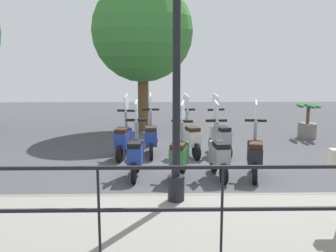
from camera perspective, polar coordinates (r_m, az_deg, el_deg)
name	(u,v)px	position (r m, az deg, el deg)	size (l,w,h in m)	color
ground_plane	(191,167)	(8.39, 3.47, -6.29)	(28.00, 28.00, 0.00)	#424247
promenade_walkway	(209,225)	(5.41, 6.21, -14.71)	(2.20, 20.00, 0.15)	gray
fence_railing	(222,194)	(4.14, 8.28, -10.26)	(0.04, 16.03, 1.07)	black
lamp_post_near	(176,90)	(5.66, 1.30, 5.58)	(0.26, 0.90, 3.97)	black
tree_distant	(143,32)	(12.71, -3.91, 14.17)	(3.34, 3.34, 5.00)	brown
potted_palm	(307,124)	(12.30, 20.48, 0.36)	(1.06, 0.66, 1.05)	slate
scooter_near_0	(255,154)	(7.71, 13.10, -4.24)	(1.22, 0.50, 1.54)	black
scooter_near_1	(219,155)	(7.57, 7.78, -4.34)	(1.23, 0.44, 1.54)	black
scooter_near_2	(179,155)	(7.44, 1.76, -4.49)	(1.21, 0.51, 1.54)	black
scooter_near_3	(136,154)	(7.59, -4.97, -4.25)	(1.23, 0.44, 1.54)	black
scooter_far_0	(220,137)	(9.35, 7.96, -1.65)	(1.20, 0.54, 1.54)	black
scooter_far_1	(190,137)	(9.27, 3.43, -1.68)	(1.20, 0.54, 1.54)	black
scooter_far_2	(151,137)	(9.29, -2.62, -1.64)	(1.23, 0.44, 1.54)	black
scooter_far_3	(124,139)	(9.13, -6.77, -1.91)	(1.23, 0.47, 1.54)	black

